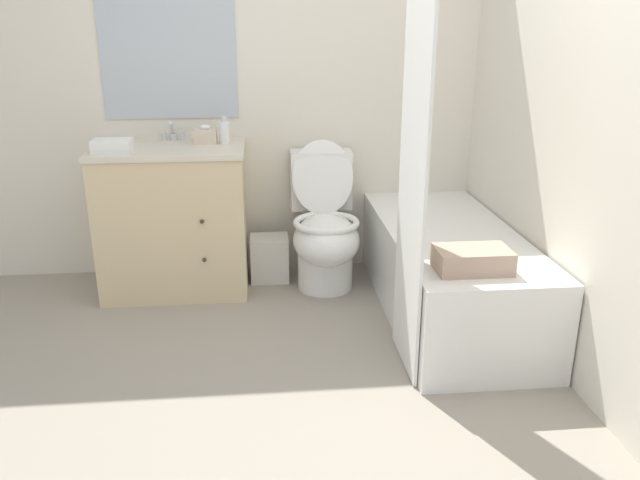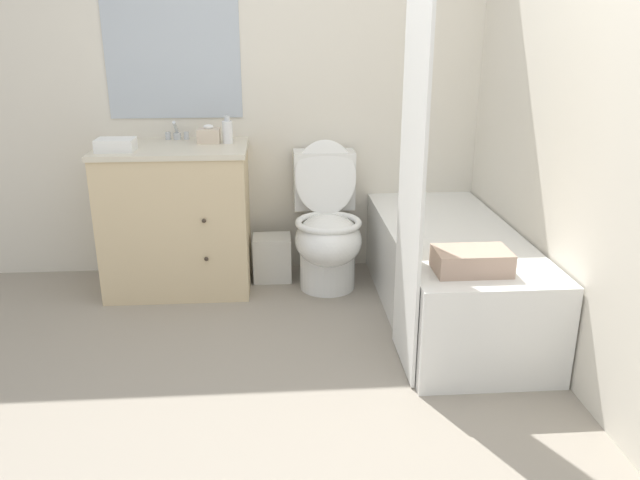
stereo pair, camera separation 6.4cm
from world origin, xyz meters
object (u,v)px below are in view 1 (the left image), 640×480
object	(u,v)px
sink_faucet	(173,134)
bath_towel_folded	(472,260)
vanity_cabinet	(175,217)
soap_dispenser	(224,132)
wastebasket	(269,258)
hand_towel_folded	(112,146)
toilet	(325,230)
bathtub	(448,271)
tissue_box	(206,136)

from	to	relation	value
sink_faucet	bath_towel_folded	world-z (taller)	sink_faucet
vanity_cabinet	soap_dispenser	xyz separation A→B (m)	(0.31, 0.06, 0.49)
vanity_cabinet	wastebasket	distance (m)	0.64
hand_towel_folded	vanity_cabinet	bearing A→B (deg)	24.85
bath_towel_folded	hand_towel_folded	bearing A→B (deg)	150.96
toilet	wastebasket	distance (m)	0.42
wastebasket	bath_towel_folded	xyz separation A→B (m)	(0.89, -1.15, 0.40)
bathtub	wastebasket	size ratio (longest dim) A/B	5.68
toilet	tissue_box	world-z (taller)	tissue_box
sink_faucet	soap_dispenser	distance (m)	0.35
soap_dispenser	toilet	bearing A→B (deg)	-12.76
sink_faucet	hand_towel_folded	bearing A→B (deg)	-130.32
soap_dispenser	bath_towel_folded	size ratio (longest dim) A/B	0.48
hand_towel_folded	soap_dispenser	bearing A→B (deg)	18.02
vanity_cabinet	soap_dispenser	bearing A→B (deg)	11.35
sink_faucet	wastebasket	xyz separation A→B (m)	(0.55, -0.14, -0.76)
vanity_cabinet	wastebasket	size ratio (longest dim) A/B	3.09
vanity_cabinet	bathtub	bearing A→B (deg)	-18.75
sink_faucet	wastebasket	bearing A→B (deg)	-14.34
toilet	tissue_box	xyz separation A→B (m)	(-0.69, 0.16, 0.55)
sink_faucet	soap_dispenser	world-z (taller)	soap_dispenser
sink_faucet	soap_dispenser	bearing A→B (deg)	-24.03
bathtub	wastebasket	world-z (taller)	bathtub
bath_towel_folded	toilet	bearing A→B (deg)	118.46
wastebasket	vanity_cabinet	bearing A→B (deg)	-173.68
sink_faucet	bath_towel_folded	bearing A→B (deg)	-41.87
sink_faucet	hand_towel_folded	xyz separation A→B (m)	(-0.28, -0.33, -0.00)
sink_faucet	toilet	bearing A→B (deg)	-16.91
vanity_cabinet	toilet	xyz separation A→B (m)	(0.89, -0.07, -0.09)
tissue_box	bath_towel_folded	world-z (taller)	tissue_box
hand_towel_folded	tissue_box	bearing A→B (deg)	24.62
toilet	soap_dispenser	xyz separation A→B (m)	(-0.57, 0.13, 0.58)
bathtub	soap_dispenser	bearing A→B (deg)	154.35
hand_towel_folded	bath_towel_folded	world-z (taller)	hand_towel_folded
hand_towel_folded	bath_towel_folded	distance (m)	2.01
toilet	bathtub	xyz separation A→B (m)	(0.63, -0.45, -0.11)
toilet	hand_towel_folded	size ratio (longest dim) A/B	4.26
bathtub	hand_towel_folded	distance (m)	1.96
vanity_cabinet	bath_towel_folded	distance (m)	1.81
wastebasket	tissue_box	xyz separation A→B (m)	(-0.35, 0.03, 0.77)
sink_faucet	tissue_box	distance (m)	0.23
sink_faucet	bath_towel_folded	xyz separation A→B (m)	(1.44, -1.29, -0.36)
tissue_box	soap_dispenser	bearing A→B (deg)	-14.11
sink_faucet	tissue_box	world-z (taller)	sink_faucet
toilet	hand_towel_folded	distance (m)	1.29
bath_towel_folded	sink_faucet	bearing A→B (deg)	138.13
vanity_cabinet	hand_towel_folded	size ratio (longest dim) A/B	4.23
toilet	hand_towel_folded	xyz separation A→B (m)	(-1.17, -0.06, 0.55)
toilet	hand_towel_folded	bearing A→B (deg)	-176.85
toilet	hand_towel_folded	world-z (taller)	hand_towel_folded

